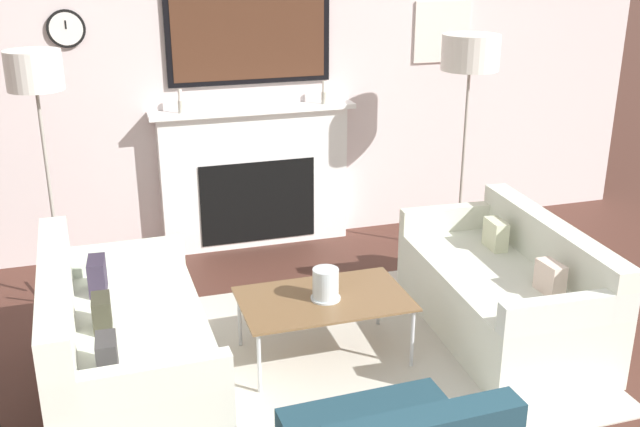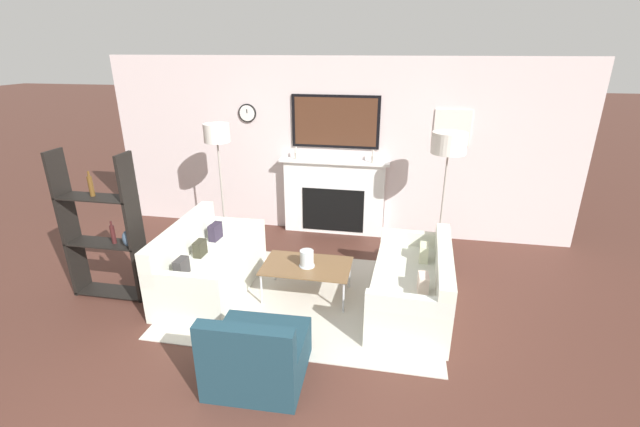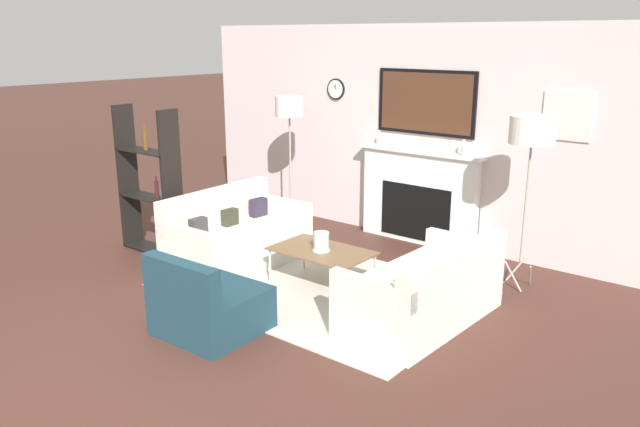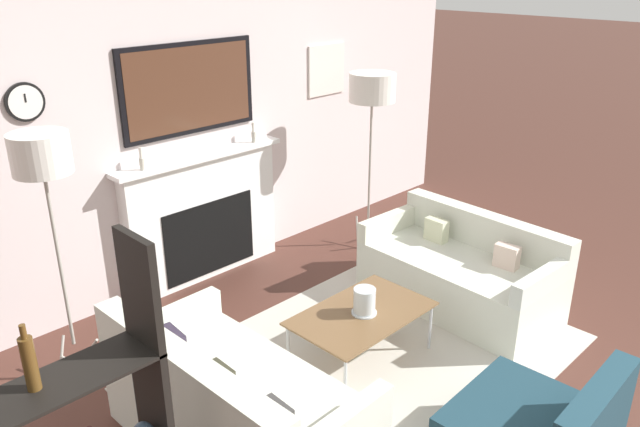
% 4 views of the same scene
% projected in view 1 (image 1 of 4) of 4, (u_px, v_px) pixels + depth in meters
% --- Properties ---
extents(fireplace_wall, '(7.20, 0.28, 2.70)m').
position_uv_depth(fireplace_wall, '(251.00, 101.00, 6.16)').
color(fireplace_wall, silver).
rests_on(fireplace_wall, ground_plane).
extents(area_rug, '(3.08, 2.19, 0.01)m').
position_uv_depth(area_rug, '(328.00, 359.00, 4.70)').
color(area_rug, beige).
rests_on(area_rug, ground_plane).
extents(couch_left, '(0.91, 1.65, 0.84)m').
position_uv_depth(couch_left, '(121.00, 349.00, 4.25)').
color(couch_left, silver).
rests_on(couch_left, ground_plane).
extents(couch_right, '(0.91, 1.67, 0.76)m').
position_uv_depth(couch_right, '(505.00, 293.00, 4.94)').
color(couch_right, silver).
rests_on(couch_right, ground_plane).
extents(coffee_table, '(1.04, 0.64, 0.41)m').
position_uv_depth(coffee_table, '(324.00, 301.00, 4.61)').
color(coffee_table, brown).
rests_on(coffee_table, ground_plane).
extents(hurricane_candle, '(0.19, 0.19, 0.20)m').
position_uv_depth(hurricane_candle, '(326.00, 286.00, 4.56)').
color(hurricane_candle, silver).
rests_on(hurricane_candle, coffee_table).
extents(floor_lamp_left, '(0.37, 0.37, 1.81)m').
position_uv_depth(floor_lamp_left, '(35.00, 75.00, 4.91)').
color(floor_lamp_left, '#9E998E').
rests_on(floor_lamp_left, ground_plane).
extents(floor_lamp_right, '(0.45, 0.45, 1.80)m').
position_uv_depth(floor_lamp_right, '(470.00, 55.00, 5.80)').
color(floor_lamp_right, '#9E998E').
rests_on(floor_lamp_right, ground_plane).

